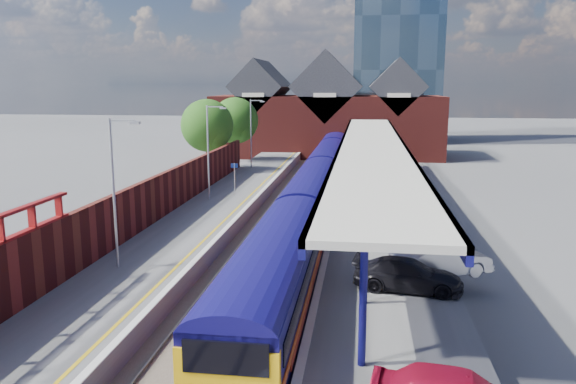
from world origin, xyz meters
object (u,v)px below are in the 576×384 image
lamp_post_c (210,146)px  lamp_post_d (252,129)px  platform_sign (235,173)px  parked_car_silver (441,260)px  train (321,175)px  parked_car_blue (417,213)px  parked_car_dark (408,275)px  lamp_post_b (116,184)px

lamp_post_c → lamp_post_d: (0.00, 16.00, 0.00)m
platform_sign → parked_car_silver: 21.93m
lamp_post_c → parked_car_silver: size_ratio=1.54×
train → platform_sign: (-6.49, -3.77, 0.57)m
lamp_post_d → parked_car_blue: 25.81m
train → platform_sign: 7.53m
platform_sign → parked_car_silver: (13.50, -17.25, -0.94)m
train → parked_car_blue: (6.83, -10.71, -0.56)m
train → parked_car_silver: size_ratio=14.54×
train → parked_car_dark: 23.64m
lamp_post_b → lamp_post_c: size_ratio=1.00×
lamp_post_b → parked_car_silver: (14.86, 0.75, -3.25)m
parked_car_blue → platform_sign: bearing=73.1°
train → parked_car_dark: bearing=-76.8°
lamp_post_b → parked_car_silver: lamp_post_b is taller
train → lamp_post_b: (-7.86, -21.77, 2.87)m
parked_car_silver → parked_car_dark: size_ratio=1.00×
parked_car_silver → parked_car_blue: 10.31m
train → parked_car_blue: bearing=-57.5°
lamp_post_d → platform_sign: size_ratio=2.80×
train → parked_car_blue: train is taller
lamp_post_d → parked_car_dark: (13.24, -33.25, -3.33)m
train → parked_car_silver: train is taller
platform_sign → parked_car_dark: size_ratio=0.55×
lamp_post_b → parked_car_blue: (14.69, 11.06, -3.43)m
lamp_post_c → lamp_post_d: size_ratio=1.00×
train → lamp_post_c: lamp_post_c is taller
lamp_post_c → platform_sign: size_ratio=2.80×
lamp_post_c → parked_car_dark: (13.24, -17.25, -3.33)m
platform_sign → parked_car_silver: size_ratio=0.55×
lamp_post_c → lamp_post_d: 16.00m
lamp_post_b → lamp_post_c: same height
parked_car_blue → train: bearing=43.2°
lamp_post_d → platform_sign: lamp_post_d is taller
train → lamp_post_c: 10.16m
parked_car_dark → parked_car_blue: 12.39m
train → lamp_post_b: 23.32m
lamp_post_c → lamp_post_d: same height
parked_car_blue → lamp_post_b: bearing=137.6°
platform_sign → lamp_post_b: bearing=-94.3°
lamp_post_d → parked_car_blue: bearing=-55.0°
lamp_post_d → parked_car_silver: 34.76m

